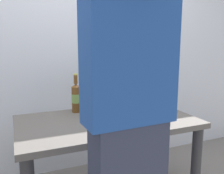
% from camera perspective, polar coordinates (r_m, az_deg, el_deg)
% --- Properties ---
extents(desk, '(1.35, 0.78, 0.75)m').
position_cam_1_polar(desk, '(1.92, -1.24, -11.21)').
color(desk, '#56514C').
rests_on(desk, ground).
extents(laptop, '(0.38, 0.34, 0.22)m').
position_cam_1_polar(laptop, '(2.12, 8.36, -4.28)').
color(laptop, black).
rests_on(laptop, desk).
extents(beer_bottle_brown, '(0.08, 0.08, 0.33)m').
position_cam_1_polar(beer_bottle_brown, '(2.06, -8.56, -2.42)').
color(beer_bottle_brown, brown).
rests_on(beer_bottle_brown, desk).
extents(beer_bottle_dark, '(0.06, 0.06, 0.33)m').
position_cam_1_polar(beer_bottle_dark, '(1.91, -5.00, -3.43)').
color(beer_bottle_dark, '#333333').
rests_on(beer_bottle_dark, desk).
extents(beer_bottle_green, '(0.07, 0.07, 0.29)m').
position_cam_1_polar(beer_bottle_green, '(2.06, -3.08, -2.86)').
color(beer_bottle_green, '#1E5123').
rests_on(beer_bottle_green, desk).
extents(person_figure, '(0.46, 0.29, 1.79)m').
position_cam_1_polar(person_figure, '(1.21, 4.01, -8.88)').
color(person_figure, '#2D3347').
rests_on(person_figure, ground).
extents(back_wall, '(6.00, 0.10, 2.60)m').
position_cam_1_polar(back_wall, '(2.54, -7.95, 9.47)').
color(back_wall, silver).
rests_on(back_wall, ground).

